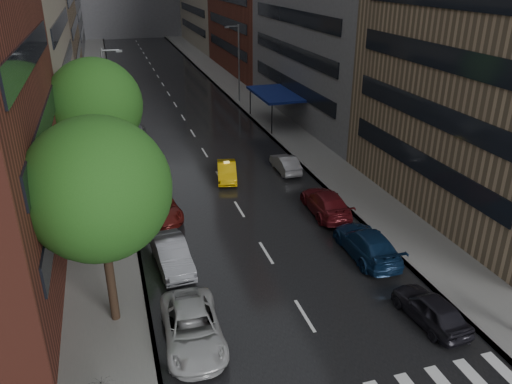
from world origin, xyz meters
The scene contains 13 objects.
ground centered at (0.00, 0.00, 0.00)m, with size 220.00×220.00×0.00m, color gray.
road centered at (0.00, 50.00, 0.01)m, with size 14.00×140.00×0.01m, color black.
sidewalk_left centered at (-9.00, 50.00, 0.07)m, with size 4.00×140.00×0.15m, color gray.
sidewalk_right centered at (9.00, 50.00, 0.07)m, with size 4.00×140.00×0.15m, color gray.
tree_near centered at (-8.60, 6.25, 6.72)m, with size 6.16×6.16×9.82m.
tree_mid centered at (-8.60, 20.44, 6.79)m, with size 6.22×6.22×9.92m.
tree_far centered at (-8.60, 30.48, 5.27)m, with size 4.83×4.83×7.70m.
taxi centered at (0.45, 21.42, 0.67)m, with size 1.42×4.08×1.34m, color #EEB40C.
parked_cars_left centered at (-5.40, 17.29, 0.74)m, with size 2.98×34.23×1.56m.
parked_cars_right centered at (5.40, 10.69, 0.76)m, with size 2.49×24.03×1.60m.
street_lamp_left centered at (-7.72, 30.00, 4.89)m, with size 1.74×0.22×9.00m.
street_lamp_right centered at (7.72, 45.00, 4.89)m, with size 1.74×0.22×9.00m.
awning centered at (8.98, 35.00, 3.13)m, with size 4.00×8.00×3.12m.
Camera 1 is at (-7.77, -13.72, 15.10)m, focal length 35.00 mm.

